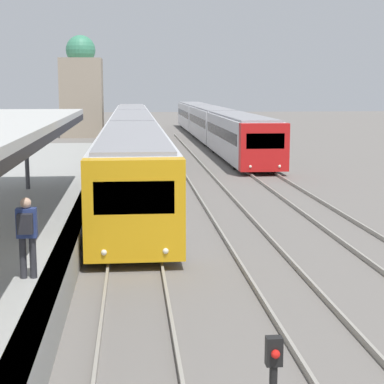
{
  "coord_description": "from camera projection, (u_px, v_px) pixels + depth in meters",
  "views": [
    {
      "loc": [
        -0.04,
        -4.92,
        4.83
      ],
      "look_at": [
        1.78,
        14.41,
        1.63
      ],
      "focal_mm": 60.0,
      "sensor_mm": 36.0,
      "label": 1
    }
  ],
  "objects": [
    {
      "name": "train_far",
      "position": [
        212.0,
        123.0,
        57.34
      ],
      "size": [
        2.7,
        46.48,
        3.0
      ],
      "color": "red",
      "rests_on": "ground_plane"
    },
    {
      "name": "person_on_platform",
      "position": [
        27.0,
        231.0,
        12.86
      ],
      "size": [
        0.4,
        0.4,
        1.66
      ],
      "color": "#2D2D33",
      "rests_on": "station_platform"
    },
    {
      "name": "train_near",
      "position": [
        132.0,
        136.0,
        41.28
      ],
      "size": [
        2.7,
        50.29,
        3.09
      ],
      "color": "gold",
      "rests_on": "ground_plane"
    },
    {
      "name": "distant_domed_building",
      "position": [
        82.0,
        90.0,
        62.19
      ],
      "size": [
        4.0,
        4.0,
        9.73
      ],
      "color": "gray",
      "rests_on": "ground_plane"
    }
  ]
}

